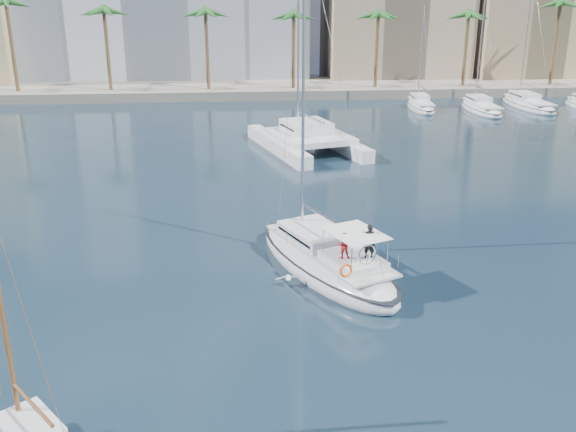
{
  "coord_description": "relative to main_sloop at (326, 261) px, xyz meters",
  "views": [
    {
      "loc": [
        -1.85,
        -26.27,
        13.32
      ],
      "look_at": [
        0.52,
        1.5,
        3.41
      ],
      "focal_mm": 40.0,
      "sensor_mm": 36.0,
      "label": 1
    }
  ],
  "objects": [
    {
      "name": "ground",
      "position": [
        -2.52,
        -2.79,
        -0.52
      ],
      "size": [
        160.0,
        160.0,
        0.0
      ],
      "primitive_type": "plane",
      "color": "black",
      "rests_on": "ground"
    },
    {
      "name": "quay",
      "position": [
        -2.52,
        58.21,
        0.08
      ],
      "size": [
        120.0,
        14.0,
        1.2
      ],
      "primitive_type": "cube",
      "color": "gray",
      "rests_on": "ground"
    },
    {
      "name": "building_beige",
      "position": [
        19.48,
        67.21,
        9.48
      ],
      "size": [
        20.0,
        14.0,
        20.0
      ],
      "primitive_type": "cube",
      "color": "tan",
      "rests_on": "ground"
    },
    {
      "name": "building_tan_right",
      "position": [
        39.48,
        65.21,
        8.48
      ],
      "size": [
        18.0,
        12.0,
        18.0
      ],
      "primitive_type": "cube",
      "color": "tan",
      "rests_on": "ground"
    },
    {
      "name": "palm_centre",
      "position": [
        -2.52,
        54.21,
        9.76
      ],
      "size": [
        3.6,
        3.6,
        12.3
      ],
      "color": "brown",
      "rests_on": "ground"
    },
    {
      "name": "palm_right",
      "position": [
        31.48,
        54.21,
        9.76
      ],
      "size": [
        3.6,
        3.6,
        12.3
      ],
      "color": "brown",
      "rests_on": "ground"
    },
    {
      "name": "main_sloop",
      "position": [
        0.0,
        0.0,
        0.0
      ],
      "size": [
        7.87,
        11.98,
        17.03
      ],
      "rotation": [
        0.0,
        0.0,
        0.41
      ],
      "color": "white",
      "rests_on": "ground"
    },
    {
      "name": "catamaran",
      "position": [
        1.95,
        25.44,
        0.65
      ],
      "size": [
        9.94,
        14.46,
        19.05
      ],
      "rotation": [
        0.0,
        0.0,
        0.28
      ],
      "color": "white",
      "rests_on": "ground"
    },
    {
      "name": "seagull",
      "position": [
        -2.02,
        -1.66,
        -0.09
      ],
      "size": [
        1.2,
        0.51,
        0.22
      ],
      "color": "silver",
      "rests_on": "ground"
    },
    {
      "name": "moored_yacht_a",
      "position": [
        17.48,
        44.21,
        -0.52
      ],
      "size": [
        3.37,
        9.52,
        11.9
      ],
      "primitive_type": null,
      "rotation": [
        0.0,
        0.0,
        -0.07
      ],
      "color": "white",
      "rests_on": "ground"
    },
    {
      "name": "moored_yacht_b",
      "position": [
        23.98,
        42.21,
        -0.52
      ],
      "size": [
        3.32,
        10.83,
        13.72
      ],
      "primitive_type": null,
      "rotation": [
        0.0,
        0.0,
        -0.02
      ],
      "color": "white",
      "rests_on": "ground"
    },
    {
      "name": "moored_yacht_c",
      "position": [
        30.48,
        44.21,
        -0.52
      ],
      "size": [
        3.98,
        12.33,
        15.54
      ],
      "primitive_type": null,
      "rotation": [
        0.0,
        0.0,
        0.03
      ],
      "color": "white",
      "rests_on": "ground"
    }
  ]
}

